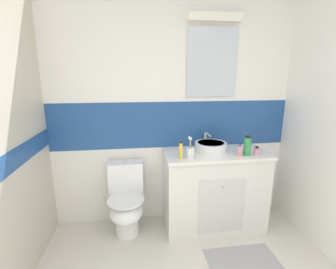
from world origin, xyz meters
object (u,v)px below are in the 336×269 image
object	(u,v)px
toilet	(126,202)
toothbrush_cup	(190,152)
sink_basin	(211,146)
toothpaste_tube_upright	(181,151)
soap_dispenser	(240,151)
perfume_flask_small	(257,151)
mouthwash_bottle	(247,146)

from	to	relation	value
toilet	toothbrush_cup	size ratio (longest dim) A/B	3.46
sink_basin	toothpaste_tube_upright	bearing A→B (deg)	-150.78
toilet	soap_dispenser	world-z (taller)	soap_dispenser
perfume_flask_small	sink_basin	bearing A→B (deg)	154.28
soap_dispenser	toothpaste_tube_upright	size ratio (longest dim) A/B	0.81
toilet	toothpaste_tube_upright	size ratio (longest dim) A/B	4.28
toothbrush_cup	toothpaste_tube_upright	xyz separation A→B (m)	(-0.10, -0.02, 0.03)
perfume_flask_small	toothpaste_tube_upright	size ratio (longest dim) A/B	0.53
sink_basin	soap_dispenser	xyz separation A→B (m)	(0.23, -0.20, 0.00)
soap_dispenser	mouthwash_bottle	bearing A→B (deg)	11.53
mouthwash_bottle	toothpaste_tube_upright	world-z (taller)	mouthwash_bottle
sink_basin	mouthwash_bottle	xyz separation A→B (m)	(0.32, -0.18, 0.04)
sink_basin	toothpaste_tube_upright	distance (m)	0.41
sink_basin	mouthwash_bottle	world-z (taller)	mouthwash_bottle
sink_basin	toilet	xyz separation A→B (m)	(-0.89, -0.03, -0.55)
sink_basin	toilet	distance (m)	1.05
toothbrush_cup	perfume_flask_small	xyz separation A→B (m)	(0.67, -0.02, -0.01)
soap_dispenser	toothbrush_cup	bearing A→B (deg)	178.48
toothbrush_cup	toilet	bearing A→B (deg)	166.71
toilet	perfume_flask_small	bearing A→B (deg)	-7.21
perfume_flask_small	mouthwash_bottle	xyz separation A→B (m)	(-0.09, 0.02, 0.05)
mouthwash_bottle	toothbrush_cup	bearing A→B (deg)	-179.61
toilet	soap_dispenser	xyz separation A→B (m)	(1.12, -0.16, 0.55)
toilet	perfume_flask_small	world-z (taller)	perfume_flask_small
mouthwash_bottle	toothpaste_tube_upright	bearing A→B (deg)	-178.28
sink_basin	mouthwash_bottle	distance (m)	0.37
perfume_flask_small	mouthwash_bottle	distance (m)	0.11
toothbrush_cup	soap_dispenser	bearing A→B (deg)	-1.52
sink_basin	toothbrush_cup	xyz separation A→B (m)	(-0.26, -0.18, 0.01)
perfume_flask_small	toilet	bearing A→B (deg)	172.79
toothbrush_cup	soap_dispenser	distance (m)	0.49
perfume_flask_small	toothpaste_tube_upright	xyz separation A→B (m)	(-0.77, -0.00, 0.04)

